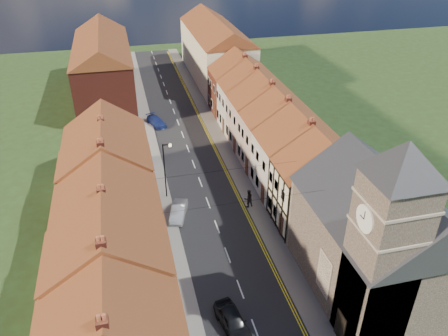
% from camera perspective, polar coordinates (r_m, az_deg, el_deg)
% --- Properties ---
extents(road, '(7.00, 90.00, 0.02)m').
position_cam_1_polar(road, '(54.18, -4.75, 2.56)').
color(road, black).
rests_on(road, ground).
extents(pavement_left, '(1.80, 90.00, 0.12)m').
position_cam_1_polar(pavement_left, '(53.76, -9.38, 2.05)').
color(pavement_left, gray).
rests_on(pavement_left, ground).
extents(pavement_right, '(1.80, 90.00, 0.12)m').
position_cam_1_polar(pavement_right, '(54.91, -0.22, 3.13)').
color(pavement_right, gray).
rests_on(pavement_right, ground).
extents(church, '(11.25, 14.25, 15.20)m').
position_cam_1_polar(church, '(32.82, 19.77, -7.96)').
color(church, '#3C312A').
rests_on(church, ground).
extents(cottage_r_tudor, '(8.30, 5.20, 9.00)m').
position_cam_1_polar(cottage_r_tudor, '(40.09, 12.48, -1.64)').
color(cottage_r_tudor, white).
rests_on(cottage_r_tudor, ground).
extents(cottage_r_white_near, '(8.30, 6.00, 9.00)m').
position_cam_1_polar(cottage_r_white_near, '(44.29, 9.62, 1.97)').
color(cottage_r_white_near, '#B2B0A8').
rests_on(cottage_r_white_near, ground).
extents(cottage_r_cream_mid, '(8.30, 5.20, 9.00)m').
position_cam_1_polar(cottage_r_cream_mid, '(48.72, 7.22, 4.94)').
color(cottage_r_cream_mid, '#B8A191').
rests_on(cottage_r_cream_mid, ground).
extents(cottage_r_pink, '(8.30, 6.00, 9.00)m').
position_cam_1_polar(cottage_r_pink, '(53.34, 5.22, 7.38)').
color(cottage_r_pink, '#B8A191').
rests_on(cottage_r_pink, ground).
extents(cottage_r_white_far, '(8.30, 5.20, 9.00)m').
position_cam_1_polar(cottage_r_white_far, '(58.08, 3.52, 9.43)').
color(cottage_r_white_far, '#B2B0A8').
rests_on(cottage_r_white_far, ground).
extents(cottage_r_cream_far, '(8.30, 6.00, 9.00)m').
position_cam_1_polar(cottage_r_cream_far, '(62.94, 2.06, 11.15)').
color(cottage_r_cream_far, '#5C221B').
rests_on(cottage_r_cream_far, ground).
extents(cottage_l_cream, '(8.30, 6.30, 9.10)m').
position_cam_1_polar(cottage_l_cream, '(31.04, -14.65, -12.82)').
color(cottage_l_cream, '#B8A191').
rests_on(cottage_l_cream, ground).
extents(cottage_l_white, '(8.30, 6.90, 8.80)m').
position_cam_1_polar(cottage_l_white, '(36.12, -14.83, -6.14)').
color(cottage_l_white, '#B2B0A8').
rests_on(cottage_l_white, ground).
extents(cottage_l_brick_mid, '(8.30, 5.70, 9.10)m').
position_cam_1_polar(cottage_l_brick_mid, '(41.14, -15.00, -1.00)').
color(cottage_l_brick_mid, '#5C221B').
rests_on(cottage_l_brick_mid, ground).
extents(cottage_l_pink, '(8.30, 6.30, 8.80)m').
position_cam_1_polar(cottage_l_pink, '(46.30, -15.09, 2.48)').
color(cottage_l_pink, '#B8A191').
rests_on(cottage_l_pink, ground).
extents(block_right_far, '(8.30, 24.20, 10.50)m').
position_cam_1_polar(block_right_far, '(76.87, -1.12, 15.41)').
color(block_right_far, white).
rests_on(block_right_far, ground).
extents(block_left_far, '(8.30, 24.20, 10.50)m').
position_cam_1_polar(block_left_far, '(70.33, -15.49, 12.90)').
color(block_left_far, '#5C221B').
rests_on(block_left_far, ground).
extents(lamppost, '(0.88, 0.15, 6.00)m').
position_cam_1_polar(lamppost, '(43.39, -7.67, 0.08)').
color(lamppost, black).
rests_on(lamppost, pavement_left).
extents(car_near, '(2.29, 4.21, 1.36)m').
position_cam_1_polar(car_near, '(32.23, 1.16, -19.36)').
color(car_near, black).
rests_on(car_near, ground).
extents(car_mid, '(2.36, 3.91, 1.22)m').
position_cam_1_polar(car_mid, '(42.07, -5.96, -5.65)').
color(car_mid, '#A9ABB1').
rests_on(car_mid, ground).
extents(car_far, '(2.78, 4.22, 1.14)m').
position_cam_1_polar(car_far, '(60.64, -8.84, 6.05)').
color(car_far, navy).
rests_on(car_far, ground).
extents(pedestrian_left, '(0.74, 0.58, 1.79)m').
position_cam_1_polar(pedestrian_left, '(39.19, -8.05, -8.18)').
color(pedestrian_left, black).
rests_on(pedestrian_left, pavement_left).
extents(pedestrian_right, '(1.02, 0.85, 1.88)m').
position_cam_1_polar(pedestrian_right, '(42.89, 3.20, -3.99)').
color(pedestrian_right, black).
rests_on(pedestrian_right, pavement_right).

